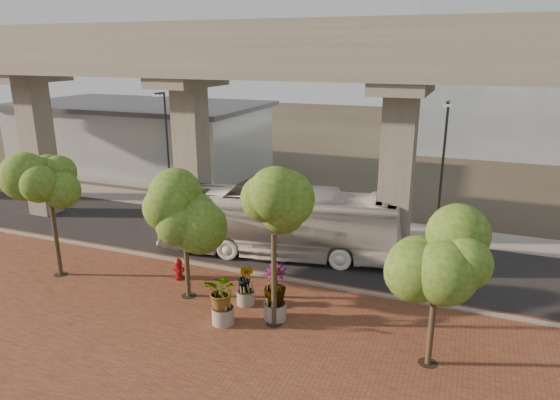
% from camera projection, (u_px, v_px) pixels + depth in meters
% --- Properties ---
extents(ground, '(160.00, 160.00, 0.00)m').
position_uv_depth(ground, '(273.00, 261.00, 27.09)').
color(ground, '#312D24').
rests_on(ground, ground).
extents(brick_plaza, '(70.00, 13.00, 0.06)m').
position_uv_depth(brick_plaza, '(198.00, 336.00, 19.95)').
color(brick_plaza, brown).
rests_on(brick_plaza, ground).
extents(asphalt_road, '(90.00, 8.00, 0.04)m').
position_uv_depth(asphalt_road, '(286.00, 248.00, 28.87)').
color(asphalt_road, black).
rests_on(asphalt_road, ground).
extents(curb_strip, '(70.00, 0.25, 0.16)m').
position_uv_depth(curb_strip, '(258.00, 275.00, 25.28)').
color(curb_strip, gray).
rests_on(curb_strip, ground).
extents(far_sidewalk, '(90.00, 3.00, 0.06)m').
position_uv_depth(far_sidewalk, '(315.00, 219.00, 33.77)').
color(far_sidewalk, gray).
rests_on(far_sidewalk, ground).
extents(transit_viaduct, '(72.00, 5.60, 12.40)m').
position_uv_depth(transit_viaduct, '(287.00, 122.00, 26.78)').
color(transit_viaduct, gray).
rests_on(transit_viaduct, ground).
extents(station_pavilion, '(23.00, 13.00, 6.30)m').
position_uv_depth(station_pavilion, '(142.00, 136.00, 47.41)').
color(station_pavilion, '#A3B4BB').
rests_on(station_pavilion, ground).
extents(transit_bus, '(13.71, 5.17, 3.73)m').
position_uv_depth(transit_bus, '(279.00, 223.00, 27.48)').
color(transit_bus, silver).
rests_on(transit_bus, ground).
extents(fire_hydrant, '(0.55, 0.49, 1.10)m').
position_uv_depth(fire_hydrant, '(179.00, 269.00, 24.75)').
color(fire_hydrant, maroon).
rests_on(fire_hydrant, ground).
extents(planter_front, '(2.05, 2.05, 2.25)m').
position_uv_depth(planter_front, '(222.00, 293.00, 20.45)').
color(planter_front, '#AAA499').
rests_on(planter_front, ground).
extents(planter_right, '(2.28, 2.28, 2.44)m').
position_uv_depth(planter_right, '(275.00, 287.00, 20.76)').
color(planter_right, gray).
rests_on(planter_right, ground).
extents(planter_left, '(1.77, 1.77, 1.95)m').
position_uv_depth(planter_left, '(245.00, 280.00, 22.08)').
color(planter_left, gray).
rests_on(planter_left, ground).
extents(street_tree_far_west, '(3.53, 3.53, 6.68)m').
position_uv_depth(street_tree_far_west, '(48.00, 178.00, 23.90)').
color(street_tree_far_west, '#453727').
rests_on(street_tree_far_west, ground).
extents(street_tree_near_west, '(3.62, 3.62, 5.72)m').
position_uv_depth(street_tree_near_west, '(184.00, 213.00, 21.98)').
color(street_tree_near_west, '#453727').
rests_on(street_tree_near_west, ground).
extents(street_tree_near_east, '(3.43, 3.43, 6.57)m').
position_uv_depth(street_tree_near_east, '(274.00, 210.00, 19.37)').
color(street_tree_near_east, '#453727').
rests_on(street_tree_near_east, ground).
extents(street_tree_far_east, '(3.58, 3.58, 5.69)m').
position_uv_depth(street_tree_far_east, '(438.00, 261.00, 17.00)').
color(street_tree_far_east, '#453727').
rests_on(street_tree_far_east, ground).
extents(streetlamp_west, '(0.41, 1.19, 8.22)m').
position_uv_depth(streetlamp_west, '(166.00, 142.00, 35.15)').
color(streetlamp_west, '#29292E').
rests_on(streetlamp_west, ground).
extents(streetlamp_east, '(0.41, 1.21, 8.34)m').
position_uv_depth(streetlamp_east, '(443.00, 163.00, 28.14)').
color(streetlamp_east, '#313036').
rests_on(streetlamp_east, ground).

